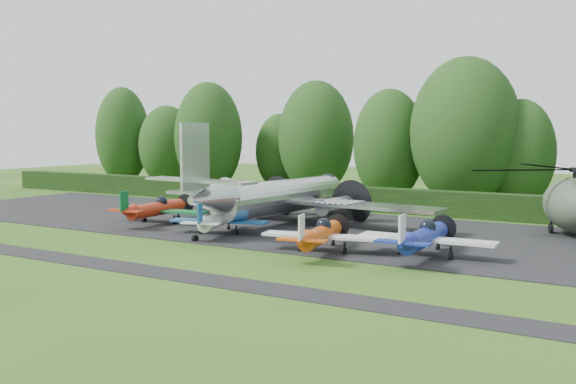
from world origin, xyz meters
The scene contains 18 objects.
ground centered at (0.00, 0.00, 0.00)m, with size 160.00×160.00×0.00m, color #284F16.
apron centered at (0.00, 10.00, 0.00)m, with size 70.00×18.00×0.01m, color black.
taxiway_verge centered at (0.00, -6.00, 0.00)m, with size 70.00×2.00×0.00m, color black.
hedgerow centered at (0.00, 21.00, 0.00)m, with size 90.00×1.60×2.00m, color black.
transport_plane centered at (-3.12, 10.13, 2.09)m, with size 23.42×17.96×7.50m.
light_plane_red centered at (-10.89, 5.89, 1.15)m, with size 7.20×7.57×2.77m.
light_plane_white centered at (-4.17, 4.21, 1.03)m, with size 6.42×6.75×2.47m.
light_plane_orange centered at (4.52, 2.05, 1.10)m, with size 6.88×7.23×2.64m.
light_plane_blue centered at (9.80, 3.68, 1.17)m, with size 7.31×7.68×2.81m.
helicopter centered at (15.67, 15.42, 2.38)m, with size 13.73×16.07×4.42m.
tree_0 centered at (9.44, 29.92, 4.76)m, with size 6.17×6.17×9.54m.
tree_2 centered at (5.04, 28.34, 6.63)m, with size 9.66×9.66×13.28m.
tree_3 centered at (-17.60, 33.91, 4.34)m, with size 5.56×5.56×8.71m.
tree_6 centered at (-2.27, 28.80, 5.36)m, with size 6.83×6.83×10.74m.
tree_8 centered at (-32.62, 31.80, 4.92)m, with size 6.95×6.95×9.86m.
tree_9 centered at (-39.38, 31.06, 6.13)m, with size 6.77×6.77×12.29m.
tree_10 centered at (-22.74, 27.35, 6.02)m, with size 7.42×7.42×12.07m.
tree_11 centered at (-11.23, 30.78, 5.99)m, with size 7.92×7.92×12.00m.
Camera 1 is at (20.68, -28.69, 6.75)m, focal length 40.00 mm.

